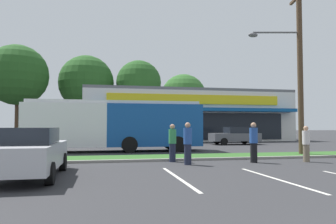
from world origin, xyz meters
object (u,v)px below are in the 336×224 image
object	(u,v)px
utility_pole	(297,64)
pedestrian_mid	(172,143)
car_0	(29,152)
city_bus	(115,124)
pedestrian_far	(306,144)
bus_stop_bench	(40,154)
pedestrian_by_pole	(254,142)
car_1	(114,137)
car_3	(235,136)
pedestrian_near_bench	(188,143)

from	to	relation	value
utility_pole	pedestrian_mid	xyz separation A→B (m)	(-7.43, -1.40, -4.25)
car_0	pedestrian_mid	world-z (taller)	pedestrian_mid
city_bus	pedestrian_far	world-z (taller)	city_bus
utility_pole	bus_stop_bench	bearing A→B (deg)	-172.04
bus_stop_bench	pedestrian_by_pole	xyz separation A→B (m)	(9.18, -0.61, 0.40)
city_bus	car_0	bearing A→B (deg)	73.34
car_1	pedestrian_by_pole	xyz separation A→B (m)	(5.78, -13.44, 0.16)
utility_pole	pedestrian_far	world-z (taller)	utility_pole
car_0	pedestrian_far	bearing A→B (deg)	-78.55
bus_stop_bench	car_3	size ratio (longest dim) A/B	0.37
pedestrian_by_pole	pedestrian_mid	xyz separation A→B (m)	(-3.52, 1.04, -0.04)
utility_pole	city_bus	size ratio (longest dim) A/B	0.85
pedestrian_near_bench	car_1	bearing A→B (deg)	160.41
city_bus	car_0	size ratio (longest dim) A/B	2.34
bus_stop_bench	car_0	world-z (taller)	car_0
car_1	pedestrian_near_bench	distance (m)	13.88
pedestrian_near_bench	bus_stop_bench	bearing A→B (deg)	-128.11
utility_pole	car_3	xyz separation A→B (m)	(1.12, 11.22, -4.33)
city_bus	car_3	distance (m)	12.48
pedestrian_near_bench	pedestrian_far	distance (m)	5.62
pedestrian_near_bench	pedestrian_far	size ratio (longest dim) A/B	1.09
utility_pole	bus_stop_bench	xyz separation A→B (m)	(-13.09, -1.83, -4.61)
utility_pole	pedestrian_far	distance (m)	5.25
utility_pole	pedestrian_by_pole	size ratio (longest dim) A/B	5.29
utility_pole	car_3	bearing A→B (deg)	84.29
car_0	pedestrian_by_pole	bearing A→B (deg)	-74.12
pedestrian_near_bench	pedestrian_mid	xyz separation A→B (m)	(-0.40, 1.22, -0.03)
car_1	car_3	size ratio (longest dim) A/B	1.00
utility_pole	pedestrian_near_bench	world-z (taller)	utility_pole
bus_stop_bench	car_1	distance (m)	13.28
utility_pole	car_1	bearing A→B (deg)	131.37
pedestrian_by_pole	pedestrian_far	size ratio (longest dim) A/B	1.09
car_3	pedestrian_near_bench	world-z (taller)	pedestrian_near_bench
car_1	car_0	bearing A→B (deg)	-101.25
city_bus	pedestrian_far	size ratio (longest dim) A/B	6.78
car_1	pedestrian_mid	world-z (taller)	pedestrian_mid
car_1	pedestrian_by_pole	world-z (taller)	pedestrian_by_pole
city_bus	pedestrian_near_bench	world-z (taller)	city_bus
utility_pole	car_0	xyz separation A→B (m)	(-12.87, -4.99, -4.31)
pedestrian_by_pole	utility_pole	bearing A→B (deg)	171.15
city_bus	bus_stop_bench	xyz separation A→B (m)	(-3.30, -7.06, -1.26)
bus_stop_bench	pedestrian_mid	distance (m)	5.68
bus_stop_bench	car_3	world-z (taller)	car_3
car_1	pedestrian_by_pole	distance (m)	14.63
car_0	car_1	world-z (taller)	car_0
city_bus	car_3	size ratio (longest dim) A/B	2.56
utility_pole	pedestrian_far	xyz separation A→B (m)	(-1.41, -2.67, -4.29)
pedestrian_near_bench	pedestrian_by_pole	distance (m)	3.13
utility_pole	pedestrian_by_pole	world-z (taller)	utility_pole
city_bus	car_3	bearing A→B (deg)	-151.08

